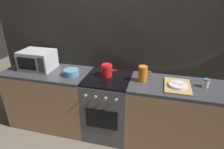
{
  "coord_description": "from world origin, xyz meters",
  "views": [
    {
      "loc": [
        0.61,
        -2.13,
        1.97
      ],
      "look_at": [
        0.06,
        0.0,
        0.95
      ],
      "focal_mm": 30.09,
      "sensor_mm": 36.0,
      "label": 1
    }
  ],
  "objects": [
    {
      "name": "back_wall",
      "position": [
        0.0,
        0.32,
        1.2
      ],
      "size": [
        3.6,
        0.05,
        2.4
      ],
      "color": "#A39989",
      "rests_on": "ground_plane"
    },
    {
      "name": "stove_unit",
      "position": [
        -0.0,
        -0.0,
        0.45
      ],
      "size": [
        0.6,
        0.63,
        0.9
      ],
      "color": "#4C4C51",
      "rests_on": "ground_plane"
    },
    {
      "name": "microwave",
      "position": [
        -1.05,
        0.04,
        1.04
      ],
      "size": [
        0.46,
        0.35,
        0.27
      ],
      "color": "#B2B2B7",
      "rests_on": "counter_left"
    },
    {
      "name": "counter_right",
      "position": [
        0.9,
        0.0,
        0.45
      ],
      "size": [
        1.2,
        0.6,
        0.9
      ],
      "color": "#997251",
      "rests_on": "ground_plane"
    },
    {
      "name": "pitcher",
      "position": [
        0.45,
        0.01,
        1.0
      ],
      "size": [
        0.16,
        0.11,
        0.2
      ],
      "color": "orange",
      "rests_on": "counter_right"
    },
    {
      "name": "mixing_bowl",
      "position": [
        -0.49,
        -0.05,
        0.94
      ],
      "size": [
        0.2,
        0.2,
        0.08
      ],
      "primitive_type": "cylinder",
      "color": "teal",
      "rests_on": "counter_left"
    },
    {
      "name": "ground_plane",
      "position": [
        0.0,
        0.0,
        0.0
      ],
      "size": [
        8.0,
        8.0,
        0.0
      ],
      "primitive_type": "plane",
      "color": "#6B6054"
    },
    {
      "name": "kettle",
      "position": [
        -0.02,
        0.05,
        0.98
      ],
      "size": [
        0.28,
        0.15,
        0.17
      ],
      "color": "red",
      "rests_on": "stove_unit"
    },
    {
      "name": "spice_jar",
      "position": [
        1.19,
        0.04,
        0.95
      ],
      "size": [
        0.08,
        0.08,
        0.1
      ],
      "color": "silver",
      "rests_on": "counter_right"
    },
    {
      "name": "counter_left",
      "position": [
        -0.9,
        0.0,
        0.45
      ],
      "size": [
        1.2,
        0.6,
        0.9
      ],
      "color": "#997251",
      "rests_on": "ground_plane"
    },
    {
      "name": "dish_pile",
      "position": [
        0.87,
        -0.05,
        0.92
      ],
      "size": [
        0.3,
        0.4,
        0.06
      ],
      "color": "tan",
      "rests_on": "counter_right"
    }
  ]
}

